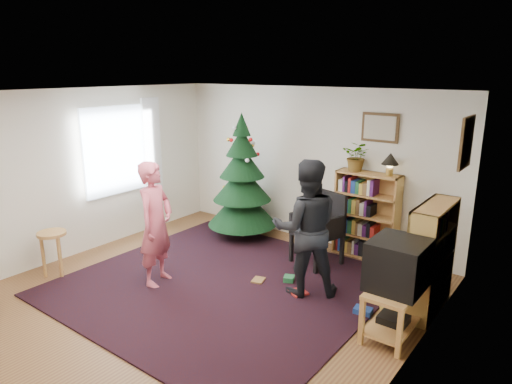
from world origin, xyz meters
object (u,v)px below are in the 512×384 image
Objects in this scene: picture_back at (380,128)px; bookshelf_right at (431,257)px; crt_tv at (398,264)px; stool at (53,242)px; person_by_chair at (306,228)px; christmas_tree at (242,187)px; table_lamp at (390,160)px; tv_stand at (394,307)px; person_standing at (156,224)px; picture_right at (466,143)px; potted_plant at (357,156)px; armchair at (321,225)px; bookshelf_back at (366,214)px.

picture_back is 0.42× the size of bookshelf_right.
picture_back is at bearing 118.86° from crt_tv.
person_by_chair is at bearing 28.53° from stool.
christmas_tree reaches higher than person_by_chair.
table_lamp is (2.31, 0.45, 0.65)m from christmas_tree.
tv_stand is (1.07, -1.94, -1.63)m from picture_back.
tv_stand is 3.07m from person_standing.
crt_tv is at bearing 131.39° from person_by_chair.
picture_right is 0.36× the size of person_standing.
person_by_chair is at bearing -104.92° from table_lamp.
picture_right reaches higher than christmas_tree.
crt_tv is at bearing -23.24° from christmas_tree.
picture_right reaches higher than potted_plant.
armchair reaches higher than tv_stand.
tv_stand is at bearing 18.10° from stool.
person_standing is (1.30, 0.71, 0.33)m from stool.
picture_back is 2.11m from bookshelf_right.
crt_tv is 2.01m from armchair.
picture_back is 0.87× the size of stool.
crt_tv is at bearing -92.99° from person_standing.
bookshelf_right is at bearing -47.61° from table_lamp.
picture_right is 5.41m from stool.
table_lamp is at bearing -142.52° from person_by_chair.
crt_tv is (-0.26, -1.21, -1.14)m from picture_right.
person_standing reaches higher than table_lamp.
table_lamp is (0.50, 0.00, -0.00)m from potted_plant.
armchair is at bearing -109.32° from person_by_chair.
picture_right is 3.89m from person_standing.
crt_tv is (3.14, -1.35, -0.06)m from christmas_tree.
person_by_chair is (-1.37, -0.51, 0.20)m from bookshelf_right.
picture_back is 1.51m from picture_right.
potted_plant is (2.92, 3.19, 1.03)m from stool.
christmas_tree is at bearing -67.90° from person_by_chair.
picture_back reaches higher than table_lamp.
person_by_chair is at bearing -147.25° from picture_right.
christmas_tree is at bearing 79.67° from bookshelf_right.
person_standing is (-1.88, -2.62, -1.13)m from picture_back.
tv_stand is (-0.26, -1.21, -1.63)m from picture_right.
bookshelf_back is at bearing -131.83° from person_by_chair.
person_by_chair reaches higher than armchair.
table_lamp is at bearing 114.81° from crt_tv.
christmas_tree is 1.99× the size of armchair.
bookshelf_back is (2.01, 0.45, -0.21)m from christmas_tree.
crt_tv is 4.48m from stool.
table_lamp is (0.30, 0.00, 0.86)m from bookshelf_back.
potted_plant is at bearing 54.27° from bookshelf_right.
person_standing is (-2.95, -0.68, 0.50)m from tv_stand.
person_by_chair is at bearing -96.09° from picture_back.
crt_tv is at bearing 180.00° from tv_stand.
christmas_tree is 4.73× the size of potted_plant.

